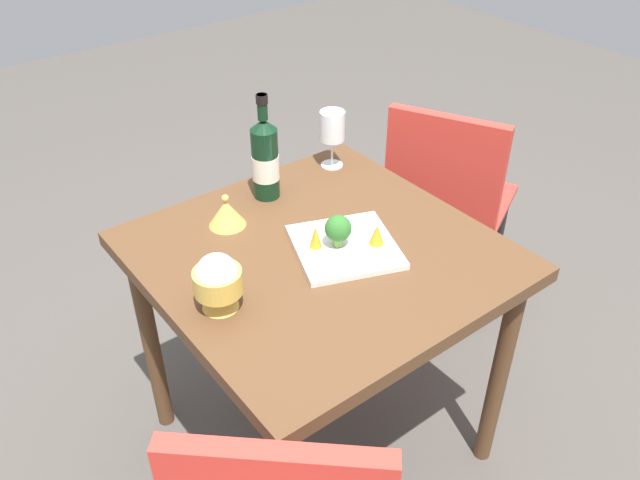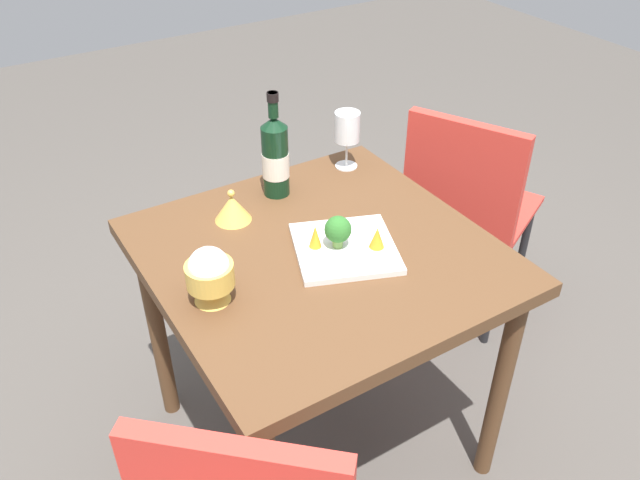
% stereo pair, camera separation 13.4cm
% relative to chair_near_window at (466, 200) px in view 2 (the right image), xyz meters
% --- Properties ---
extents(ground_plane, '(8.00, 8.00, 0.00)m').
position_rel_chair_near_window_xyz_m(ground_plane, '(-0.74, -0.23, -0.53)').
color(ground_plane, '#4C4742').
extents(dining_table, '(0.84, 0.84, 0.74)m').
position_rel_chair_near_window_xyz_m(dining_table, '(-0.74, -0.23, 0.12)').
color(dining_table, brown).
rests_on(dining_table, ground_plane).
extents(chair_near_window, '(0.53, 0.53, 0.85)m').
position_rel_chair_near_window_xyz_m(chair_near_window, '(0.00, 0.00, 0.00)').
color(chair_near_window, red).
rests_on(chair_near_window, ground_plane).
extents(wine_bottle, '(0.08, 0.08, 0.31)m').
position_rel_chair_near_window_xyz_m(wine_bottle, '(-0.69, 0.07, 0.33)').
color(wine_bottle, black).
rests_on(wine_bottle, dining_table).
extents(wine_glass, '(0.08, 0.08, 0.18)m').
position_rel_chair_near_window_xyz_m(wine_glass, '(-0.44, 0.10, 0.34)').
color(wine_glass, white).
rests_on(wine_glass, dining_table).
extents(rice_bowl, '(0.11, 0.11, 0.14)m').
position_rel_chair_near_window_xyz_m(rice_bowl, '(-1.05, -0.26, 0.28)').
color(rice_bowl, gold).
rests_on(rice_bowl, dining_table).
extents(rice_bowl_lid, '(0.10, 0.10, 0.09)m').
position_rel_chair_near_window_xyz_m(rice_bowl_lid, '(-0.86, 0.01, 0.25)').
color(rice_bowl_lid, gold).
rests_on(rice_bowl_lid, dining_table).
extents(serving_plate, '(0.32, 0.32, 0.02)m').
position_rel_chair_near_window_xyz_m(serving_plate, '(-0.68, -0.26, 0.22)').
color(serving_plate, white).
rests_on(serving_plate, dining_table).
extents(broccoli_floret, '(0.07, 0.07, 0.09)m').
position_rel_chair_near_window_xyz_m(broccoli_floret, '(-0.70, -0.26, 0.28)').
color(broccoli_floret, '#729E4C').
rests_on(broccoli_floret, serving_plate).
extents(carrot_garnish_left, '(0.03, 0.03, 0.06)m').
position_rel_chair_near_window_xyz_m(carrot_garnish_left, '(-0.75, -0.22, 0.26)').
color(carrot_garnish_left, orange).
rests_on(carrot_garnish_left, serving_plate).
extents(carrot_garnish_right, '(0.04, 0.04, 0.06)m').
position_rel_chair_near_window_xyz_m(carrot_garnish_right, '(-0.62, -0.31, 0.25)').
color(carrot_garnish_right, orange).
rests_on(carrot_garnish_right, serving_plate).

